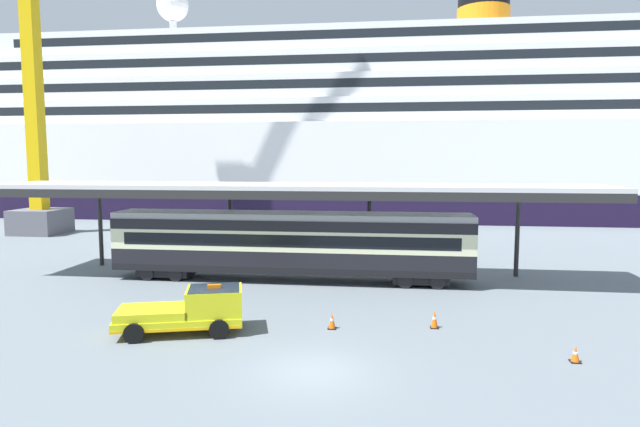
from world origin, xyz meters
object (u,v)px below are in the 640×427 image
at_px(service_truck, 192,309).
at_px(traffic_cone_mid, 575,354).
at_px(traffic_cone_far, 434,319).
at_px(train_carriage, 290,243).
at_px(dockside_crane, 35,28).
at_px(traffic_cone_near, 332,321).
at_px(cruise_ship, 487,134).

height_order(service_truck, traffic_cone_mid, service_truck).
bearing_deg(traffic_cone_mid, traffic_cone_far, 144.84).
bearing_deg(train_carriage, service_truck, -103.43).
relative_size(service_truck, traffic_cone_mid, 9.24).
height_order(traffic_cone_far, dockside_crane, dockside_crane).
bearing_deg(traffic_cone_near, dockside_crane, 140.48).
distance_m(cruise_ship, traffic_cone_far, 51.96).
height_order(service_truck, traffic_cone_near, service_truck).
bearing_deg(traffic_cone_mid, traffic_cone_near, 163.75).
relative_size(traffic_cone_near, traffic_cone_mid, 1.16).
bearing_deg(train_carriage, dockside_crane, 148.67).
height_order(cruise_ship, dockside_crane, dockside_crane).
height_order(cruise_ship, service_truck, cruise_ship).
xyz_separation_m(traffic_cone_near, traffic_cone_far, (4.39, 0.66, 0.03)).
bearing_deg(cruise_ship, dockside_crane, -151.61).
bearing_deg(dockside_crane, traffic_cone_near, -39.52).
distance_m(cruise_ship, dockside_crane, 53.22).
bearing_deg(dockside_crane, train_carriage, -31.33).
height_order(traffic_cone_mid, traffic_cone_far, traffic_cone_far).
bearing_deg(traffic_cone_mid, train_carriage, 137.61).
height_order(service_truck, traffic_cone_far, service_truck).
relative_size(train_carriage, traffic_cone_mid, 35.46).
xyz_separation_m(cruise_ship, traffic_cone_near, (-15.22, -50.44, -10.26)).
bearing_deg(service_truck, dockside_crane, 133.24).
height_order(traffic_cone_near, traffic_cone_far, traffic_cone_far).
bearing_deg(service_truck, cruise_ship, 67.85).
relative_size(traffic_cone_far, dockside_crane, 0.01).
distance_m(train_carriage, dockside_crane, 36.56).
height_order(cruise_ship, traffic_cone_near, cruise_ship).
height_order(train_carriage, traffic_cone_mid, train_carriage).
bearing_deg(dockside_crane, traffic_cone_far, -35.14).
bearing_deg(traffic_cone_mid, service_truck, 174.46).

